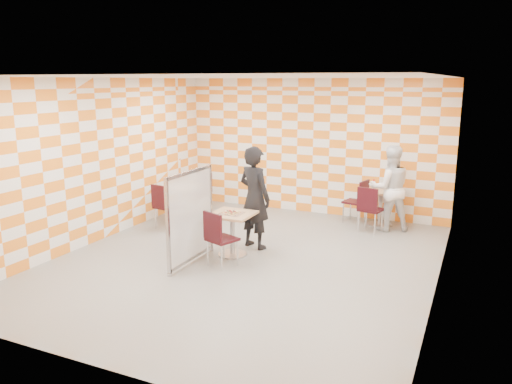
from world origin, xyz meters
TOP-DOWN VIEW (x-y plane):
  - room_shell at (0.00, 0.54)m, footprint 7.00×7.00m
  - main_table at (-0.33, 0.17)m, footprint 0.70×0.70m
  - second_table at (1.64, 3.05)m, footprint 0.70×0.70m
  - empty_table at (-2.37, 1.65)m, footprint 0.70×0.70m
  - chair_main_front at (-0.28, -0.44)m, footprint 0.55×0.55m
  - chair_second_front at (1.53, 2.44)m, footprint 0.51×0.51m
  - chair_second_side at (1.19, 3.02)m, footprint 0.51×0.50m
  - chair_empty_near at (-2.29, 0.98)m, footprint 0.48×0.49m
  - chair_empty_far at (-2.26, 2.43)m, footprint 0.49×0.50m
  - partition at (-0.78, -0.43)m, footprint 0.08×1.38m
  - man_dark at (-0.16, 0.72)m, footprint 0.78×0.64m
  - man_white at (1.84, 2.82)m, footprint 1.03×0.94m
  - pizza_on_foil at (-0.33, 0.15)m, footprint 0.40×0.40m
  - sport_bottle at (1.45, 3.14)m, footprint 0.06×0.06m
  - soda_bottle at (1.79, 3.13)m, footprint 0.07×0.07m

SIDE VIEW (x-z plane):
  - main_table at x=-0.33m, z-range 0.13..0.88m
  - second_table at x=1.64m, z-range 0.13..0.88m
  - empty_table at x=-2.37m, z-range 0.13..0.88m
  - chair_main_front at x=-0.28m, z-range 0.08..1.01m
  - chair_second_front at x=1.53m, z-range 0.08..1.01m
  - chair_second_side at x=1.19m, z-range 0.08..1.01m
  - chair_empty_near at x=-2.29m, z-range 0.08..1.01m
  - chair_empty_far at x=-2.26m, z-range 0.08..1.01m
  - pizza_on_foil at x=-0.33m, z-range 0.74..0.79m
  - partition at x=-0.78m, z-range 0.02..1.57m
  - sport_bottle at x=1.45m, z-range 0.74..0.94m
  - soda_bottle at x=1.79m, z-range 0.74..0.97m
  - man_white at x=1.84m, z-range 0.00..1.71m
  - man_dark at x=-0.16m, z-range 0.00..1.84m
  - room_shell at x=0.00m, z-range -2.00..5.00m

